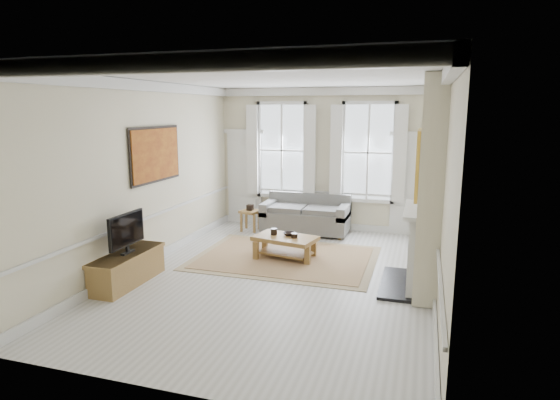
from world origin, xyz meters
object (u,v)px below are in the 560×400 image
(sofa, at_px, (306,217))
(coffee_table, at_px, (285,240))
(side_table, at_px, (250,215))
(tv_stand, at_px, (128,268))

(sofa, bearing_deg, coffee_table, -87.21)
(sofa, height_order, side_table, sofa)
(tv_stand, bearing_deg, coffee_table, 44.42)
(sofa, bearing_deg, side_table, -167.97)
(coffee_table, bearing_deg, tv_stand, -124.18)
(side_table, distance_m, tv_stand, 3.97)
(sofa, distance_m, tv_stand, 4.65)
(side_table, bearing_deg, coffee_table, -51.87)
(sofa, distance_m, side_table, 1.35)
(side_table, relative_size, tv_stand, 0.34)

